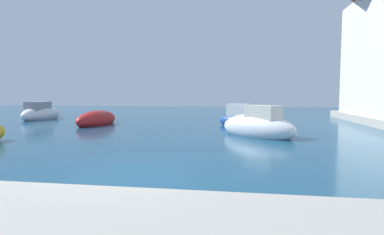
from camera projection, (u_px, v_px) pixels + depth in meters
ground at (131, 181)px, 7.09m from camera, size 80.00×80.00×0.00m
quay_promenade at (340, 184)px, 6.04m from camera, size 44.00×32.00×0.50m
moored_boat_1 at (97, 120)px, 19.62m from camera, size 1.77×3.96×1.16m
moored_boat_3 at (258, 127)px, 14.52m from camera, size 3.98×3.72×1.72m
moored_boat_4 at (241, 120)px, 19.02m from camera, size 3.20×2.39×1.55m
moored_boat_5 at (41, 113)px, 23.90m from camera, size 1.53×4.34×1.63m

